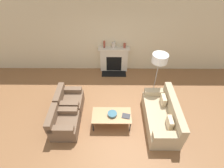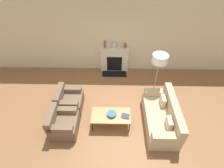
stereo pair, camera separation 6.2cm
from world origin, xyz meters
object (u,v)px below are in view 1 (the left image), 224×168
(mantel_vase_center_left, at_px, (114,45))
(armchair_near, at_px, (63,124))
(mantel_vase_center_right, at_px, (125,46))
(coffee_table, at_px, (112,116))
(bowl, at_px, (112,114))
(floor_lamp, at_px, (159,61))
(mantel_vase_left, at_px, (104,44))
(book, at_px, (126,116))
(armchair_far, at_px, (69,101))
(couch, at_px, (162,116))
(fireplace, at_px, (114,60))

(mantel_vase_center_left, bearing_deg, armchair_near, -115.54)
(mantel_vase_center_right, bearing_deg, coffee_table, -99.74)
(bowl, bearing_deg, mantel_vase_center_left, 89.36)
(coffee_table, height_order, mantel_vase_center_left, mantel_vase_center_left)
(floor_lamp, bearing_deg, mantel_vase_left, 140.34)
(bowl, height_order, book, bowl)
(bowl, height_order, mantel_vase_left, mantel_vase_left)
(armchair_far, relative_size, coffee_table, 0.71)
(book, xyz_separation_m, mantel_vase_center_right, (0.05, 2.80, 0.74))
(armchair_near, bearing_deg, coffee_table, -79.64)
(armchair_near, xyz_separation_m, bowl, (1.41, 0.25, 0.15))
(couch, xyz_separation_m, mantel_vase_center_left, (-1.46, 2.71, 0.86))
(coffee_table, height_order, floor_lamp, floor_lamp)
(fireplace, bearing_deg, bowl, -91.08)
(coffee_table, bearing_deg, mantel_vase_center_right, 80.26)
(couch, xyz_separation_m, coffee_table, (-1.51, -0.04, 0.06))
(couch, bearing_deg, fireplace, -151.84)
(armchair_far, relative_size, book, 3.06)
(fireplace, height_order, bowl, fireplace)
(coffee_table, xyz_separation_m, mantel_vase_center_left, (0.05, 2.75, 0.81))
(book, distance_m, mantel_vase_left, 3.00)
(armchair_far, height_order, bowl, armchair_far)
(coffee_table, height_order, mantel_vase_center_right, mantel_vase_center_right)
(bowl, relative_size, book, 1.01)
(mantel_vase_center_left, bearing_deg, book, -82.43)
(couch, bearing_deg, armchair_far, -101.48)
(book, relative_size, mantel_vase_center_right, 1.53)
(coffee_table, bearing_deg, couch, 1.55)
(armchair_near, distance_m, book, 1.82)
(couch, bearing_deg, mantel_vase_center_right, -159.00)
(fireplace, height_order, armchair_far, fireplace)
(armchair_far, bearing_deg, mantel_vase_center_left, -34.08)
(couch, distance_m, book, 1.10)
(fireplace, distance_m, bowl, 2.74)
(bowl, relative_size, mantel_vase_center_right, 1.55)
(book, xyz_separation_m, floor_lamp, (1.05, 1.33, 1.02))
(fireplace, height_order, coffee_table, fireplace)
(bowl, distance_m, mantel_vase_center_right, 2.88)
(book, bearing_deg, coffee_table, -173.50)
(coffee_table, distance_m, bowl, 0.08)
(coffee_table, distance_m, mantel_vase_left, 2.89)
(armchair_near, xyz_separation_m, book, (1.81, 0.21, 0.12))
(fireplace, xyz_separation_m, mantel_vase_left, (-0.38, 0.01, 0.69))
(coffee_table, xyz_separation_m, mantel_vase_center_right, (0.47, 2.75, 0.78))
(armchair_near, distance_m, armchair_far, 0.88)
(mantel_vase_left, height_order, mantel_vase_center_right, mantel_vase_left)
(bowl, bearing_deg, fireplace, 88.92)
(armchair_far, height_order, book, armchair_far)
(fireplace, relative_size, couch, 0.67)
(bowl, distance_m, mantel_vase_center_left, 2.85)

